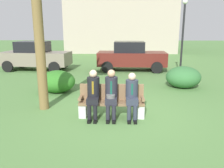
% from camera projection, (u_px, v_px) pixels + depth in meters
% --- Properties ---
extents(ground_plane, '(80.00, 80.00, 0.00)m').
position_uv_depth(ground_plane, '(122.00, 114.00, 6.63)').
color(ground_plane, '#527E41').
extents(park_bench, '(1.80, 0.44, 0.90)m').
position_uv_depth(park_bench, '(112.00, 102.00, 6.40)').
color(park_bench, brown).
rests_on(park_bench, ground).
extents(seated_man_left, '(0.34, 0.72, 1.33)m').
position_uv_depth(seated_man_left, '(93.00, 92.00, 6.22)').
color(seated_man_left, black).
rests_on(seated_man_left, ground).
extents(seated_man_middle, '(0.34, 0.72, 1.34)m').
position_uv_depth(seated_man_middle, '(111.00, 92.00, 6.20)').
color(seated_man_middle, '#23232D').
rests_on(seated_man_middle, ground).
extents(seated_man_right, '(0.34, 0.72, 1.26)m').
position_uv_depth(seated_man_right, '(132.00, 93.00, 6.19)').
color(seated_man_right, '#2D3342').
rests_on(seated_man_right, ground).
extents(shrub_near_bench, '(1.36, 1.25, 0.85)m').
position_uv_depth(shrub_near_bench, '(57.00, 81.00, 8.81)').
color(shrub_near_bench, '#2F7123').
rests_on(shrub_near_bench, ground).
extents(shrub_mid_lawn, '(1.43, 1.31, 0.89)m').
position_uv_depth(shrub_mid_lawn, '(183.00, 77.00, 9.49)').
color(shrub_mid_lawn, '#346B37').
rests_on(shrub_mid_lawn, ground).
extents(parked_car_near, '(4.02, 1.99, 1.68)m').
position_uv_depth(parked_car_near, '(36.00, 56.00, 13.34)').
color(parked_car_near, slate).
rests_on(parked_car_near, ground).
extents(parked_car_far, '(3.94, 1.78, 1.68)m').
position_uv_depth(parked_car_far, '(131.00, 56.00, 13.20)').
color(parked_car_far, '#591E19').
rests_on(parked_car_far, ground).
extents(street_lamp, '(0.24, 0.24, 3.78)m').
position_uv_depth(street_lamp, '(183.00, 31.00, 11.27)').
color(street_lamp, black).
rests_on(street_lamp, ground).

